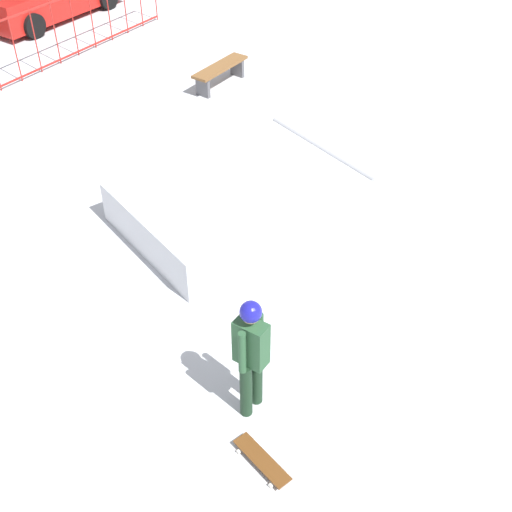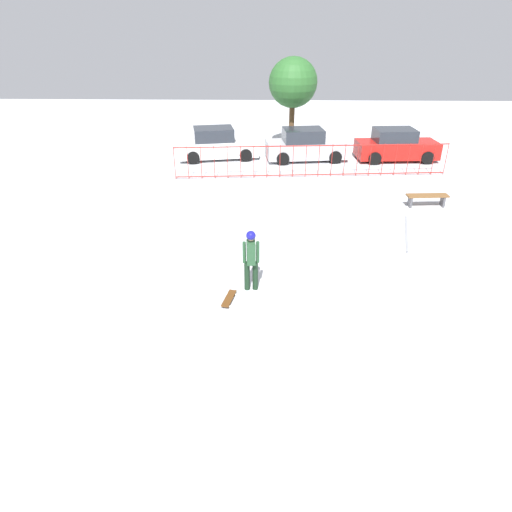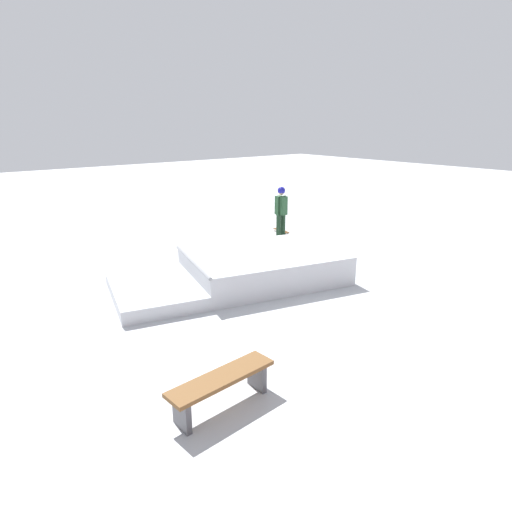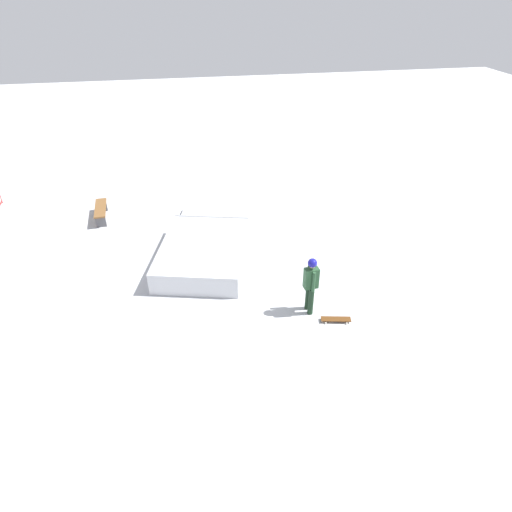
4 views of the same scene
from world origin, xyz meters
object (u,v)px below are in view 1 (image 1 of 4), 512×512
object	(u,v)px
skater	(251,350)
park_bench	(220,71)
skateboard	(262,460)
skate_ramp	(260,192)

from	to	relation	value
skater	park_bench	size ratio (longest dim) A/B	1.06
skater	skateboard	world-z (taller)	skater
skateboard	park_bench	xyz separation A→B (m)	(7.18, 6.83, 0.28)
skate_ramp	skateboard	bearing A→B (deg)	-127.22
skateboard	skate_ramp	bearing A→B (deg)	-39.98
skate_ramp	skater	size ratio (longest dim) A/B	3.41
skater	park_bench	distance (m)	9.12
skate_ramp	skateboard	world-z (taller)	skate_ramp
skate_ramp	park_bench	size ratio (longest dim) A/B	3.62
skater	skate_ramp	bearing A→B (deg)	-58.13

